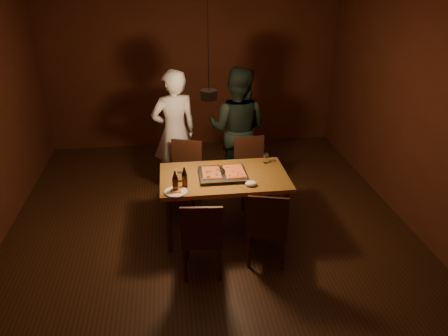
{
  "coord_description": "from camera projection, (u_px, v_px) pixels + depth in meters",
  "views": [
    {
      "loc": [
        -0.42,
        -4.52,
        3.03
      ],
      "look_at": [
        0.17,
        0.06,
        0.85
      ],
      "focal_mm": 35.0,
      "sensor_mm": 36.0,
      "label": 1
    }
  ],
  "objects": [
    {
      "name": "chair_near_left",
      "position": [
        202.0,
        232.0,
        4.44
      ],
      "size": [
        0.46,
        0.46,
        0.49
      ],
      "rotation": [
        0.0,
        0.0,
        -0.1
      ],
      "color": "#38190F",
      "rests_on": "floor"
    },
    {
      "name": "water_glass_right",
      "position": [
        266.0,
        158.0,
        5.44
      ],
      "size": [
        0.06,
        0.06,
        0.12
      ],
      "primitive_type": "cylinder",
      "color": "silver",
      "rests_on": "dining_table"
    },
    {
      "name": "dining_table",
      "position": [
        224.0,
        181.0,
        5.17
      ],
      "size": [
        1.5,
        0.9,
        0.75
      ],
      "color": "#926025",
      "rests_on": "floor"
    },
    {
      "name": "beer_bottle_b",
      "position": [
        185.0,
        177.0,
        4.83
      ],
      "size": [
        0.06,
        0.06,
        0.24
      ],
      "color": "black",
      "rests_on": "dining_table"
    },
    {
      "name": "beer_bottle_a",
      "position": [
        175.0,
        182.0,
        4.73
      ],
      "size": [
        0.07,
        0.07,
        0.25
      ],
      "color": "black",
      "rests_on": "dining_table"
    },
    {
      "name": "water_glass_left",
      "position": [
        180.0,
        177.0,
        5.0
      ],
      "size": [
        0.07,
        0.07,
        0.11
      ],
      "primitive_type": "cylinder",
      "color": "silver",
      "rests_on": "dining_table"
    },
    {
      "name": "diner_white",
      "position": [
        175.0,
        132.0,
        6.07
      ],
      "size": [
        0.74,
        0.59,
        1.77
      ],
      "primitive_type": "imported",
      "rotation": [
        0.0,
        0.0,
        3.44
      ],
      "color": "silver",
      "rests_on": "floor"
    },
    {
      "name": "chair_far_right",
      "position": [
        251.0,
        164.0,
        5.95
      ],
      "size": [
        0.46,
        0.46,
        0.49
      ],
      "rotation": [
        0.0,
        0.0,
        3.25
      ],
      "color": "#38190F",
      "rests_on": "floor"
    },
    {
      "name": "chair_near_right",
      "position": [
        268.0,
        222.0,
        4.62
      ],
      "size": [
        0.52,
        0.52,
        0.49
      ],
      "rotation": [
        0.0,
        0.0,
        -0.27
      ],
      "color": "#38190F",
      "rests_on": "floor"
    },
    {
      "name": "napkin",
      "position": [
        251.0,
        184.0,
        4.9
      ],
      "size": [
        0.13,
        0.1,
        0.06
      ],
      "primitive_type": "ellipsoid",
      "color": "white",
      "rests_on": "dining_table"
    },
    {
      "name": "spatula",
      "position": [
        223.0,
        171.0,
        5.12
      ],
      "size": [
        0.15,
        0.25,
        0.04
      ],
      "primitive_type": null,
      "rotation": [
        0.0,
        0.0,
        0.25
      ],
      "color": "silver",
      "rests_on": "pizza_tray"
    },
    {
      "name": "pendant_lamp",
      "position": [
        209.0,
        94.0,
        4.64
      ],
      "size": [
        0.18,
        0.18,
        1.1
      ],
      "color": "black",
      "rests_on": "ceiling"
    },
    {
      "name": "diner_dark",
      "position": [
        237.0,
        129.0,
        6.19
      ],
      "size": [
        1.06,
        0.95,
        1.78
      ],
      "primitive_type": "imported",
      "rotation": [
        0.0,
        0.0,
        2.75
      ],
      "color": "black",
      "rests_on": "floor"
    },
    {
      "name": "pizza_meat",
      "position": [
        211.0,
        172.0,
        5.09
      ],
      "size": [
        0.22,
        0.34,
        0.02
      ],
      "primitive_type": "cube",
      "rotation": [
        0.0,
        0.0,
        -0.01
      ],
      "color": "maroon",
      "rests_on": "pizza_tray"
    },
    {
      "name": "room_shell",
      "position": [
        209.0,
        126.0,
        4.79
      ],
      "size": [
        6.0,
        6.0,
        6.0
      ],
      "color": "#391D0F",
      "rests_on": "ground"
    },
    {
      "name": "pizza_tray",
      "position": [
        223.0,
        175.0,
        5.11
      ],
      "size": [
        0.59,
        0.5,
        0.05
      ],
      "primitive_type": "cube",
      "rotation": [
        0.0,
        0.0,
        -0.09
      ],
      "color": "silver",
      "rests_on": "dining_table"
    },
    {
      "name": "chair_far_left",
      "position": [
        185.0,
        168.0,
        5.84
      ],
      "size": [
        0.54,
        0.54,
        0.49
      ],
      "rotation": [
        0.0,
        0.0,
        2.79
      ],
      "color": "#38190F",
      "rests_on": "floor"
    },
    {
      "name": "plate_slice",
      "position": [
        176.0,
        192.0,
        4.76
      ],
      "size": [
        0.25,
        0.25,
        0.03
      ],
      "color": "white",
      "rests_on": "dining_table"
    },
    {
      "name": "pizza_cheese",
      "position": [
        234.0,
        171.0,
        5.12
      ],
      "size": [
        0.24,
        0.37,
        0.02
      ],
      "primitive_type": "cube",
      "rotation": [
        0.0,
        0.0,
        0.03
      ],
      "color": "gold",
      "rests_on": "pizza_tray"
    }
  ]
}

